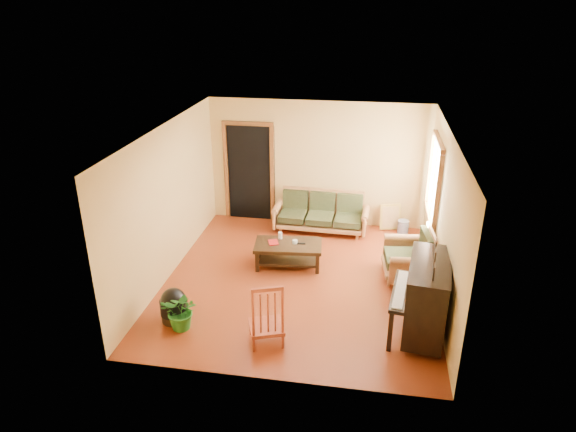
% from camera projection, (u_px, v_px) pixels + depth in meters
% --- Properties ---
extents(floor, '(5.00, 5.00, 0.00)m').
position_uv_depth(floor, '(299.00, 280.00, 8.80)').
color(floor, '#5C1E0C').
rests_on(floor, ground).
extents(doorway, '(1.08, 0.16, 2.05)m').
position_uv_depth(doorway, '(249.00, 173.00, 10.86)').
color(doorway, black).
rests_on(doorway, floor).
extents(window, '(0.12, 1.36, 1.46)m').
position_uv_depth(window, '(435.00, 180.00, 9.04)').
color(window, white).
rests_on(window, right_wall).
extents(sofa, '(1.91, 0.85, 0.81)m').
position_uv_depth(sofa, '(321.00, 213.00, 10.48)').
color(sofa, '#A76B3D').
rests_on(sofa, floor).
extents(coffee_table, '(1.25, 0.76, 0.43)m').
position_uv_depth(coffee_table, '(288.00, 254.00, 9.20)').
color(coffee_table, black).
rests_on(coffee_table, floor).
extents(armchair, '(0.96, 1.00, 0.92)m').
position_uv_depth(armchair, '(407.00, 254.00, 8.71)').
color(armchair, '#A76B3D').
rests_on(armchair, floor).
extents(piano, '(0.91, 1.37, 1.14)m').
position_uv_depth(piano, '(426.00, 299.00, 7.22)').
color(piano, black).
rests_on(piano, floor).
extents(footstool, '(0.50, 0.50, 0.39)m').
position_uv_depth(footstool, '(174.00, 309.00, 7.66)').
color(footstool, black).
rests_on(footstool, floor).
extents(red_chair, '(0.61, 0.64, 0.99)m').
position_uv_depth(red_chair, '(266.00, 311.00, 7.06)').
color(red_chair, maroon).
rests_on(red_chair, floor).
extents(leaning_frame, '(0.44, 0.21, 0.57)m').
position_uv_depth(leaning_frame, '(390.00, 217.00, 10.58)').
color(leaning_frame, gold).
rests_on(leaning_frame, floor).
extents(ceramic_crock, '(0.28, 0.28, 0.28)m').
position_uv_depth(ceramic_crock, '(403.00, 227.00, 10.47)').
color(ceramic_crock, '#324996').
rests_on(ceramic_crock, floor).
extents(potted_plant, '(0.57, 0.50, 0.60)m').
position_uv_depth(potted_plant, '(182.00, 311.00, 7.42)').
color(potted_plant, '#1E5E1B').
rests_on(potted_plant, floor).
extents(book, '(0.23, 0.27, 0.02)m').
position_uv_depth(book, '(269.00, 243.00, 9.12)').
color(book, maroon).
rests_on(book, coffee_table).
extents(candle, '(0.09, 0.09, 0.12)m').
position_uv_depth(candle, '(280.00, 236.00, 9.28)').
color(candle, silver).
rests_on(candle, coffee_table).
extents(glass_jar, '(0.11, 0.11, 0.06)m').
position_uv_depth(glass_jar, '(295.00, 242.00, 9.12)').
color(glass_jar, silver).
rests_on(glass_jar, coffee_table).
extents(remote, '(0.16, 0.06, 0.02)m').
position_uv_depth(remote, '(301.00, 243.00, 9.12)').
color(remote, black).
rests_on(remote, coffee_table).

